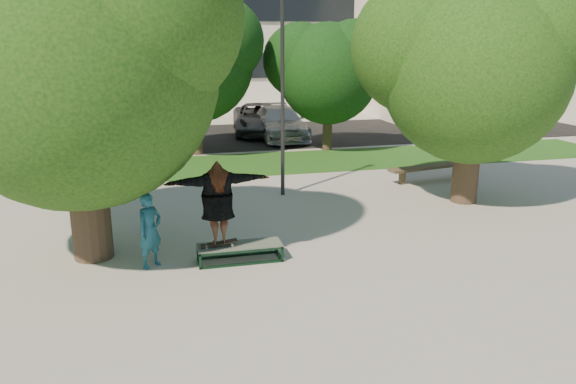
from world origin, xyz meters
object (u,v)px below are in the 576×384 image
object	(u,v)px
grind_box	(240,252)
bench	(433,168)
tree_right	(471,59)
bystander	(150,230)
car_dark	(124,126)
car_silver_a	(9,134)
tree_left	(70,49)
lamppost	(282,91)
car_grey	(259,119)
car_silver_b	(280,123)

from	to	relation	value
grind_box	bench	xyz separation A→B (m)	(7.48, 5.55, 0.25)
tree_right	bystander	bearing A→B (deg)	-161.86
grind_box	car_dark	size ratio (longest dim) A/B	0.38
grind_box	car_silver_a	xyz separation A→B (m)	(-7.65, 14.88, 0.50)
bench	car_dark	bearing A→B (deg)	124.76
grind_box	tree_left	bearing A→B (deg)	161.27
tree_right	bystander	world-z (taller)	tree_right
tree_right	lamppost	size ratio (longest dim) A/B	1.07
tree_right	car_dark	size ratio (longest dim) A/B	1.38
car_silver_a	car_grey	distance (m)	11.39
lamppost	car_silver_b	xyz separation A→B (m)	(2.19, 9.89, -2.40)
tree_left	car_dark	bearing A→B (deg)	88.85
bystander	bench	xyz separation A→B (m)	(9.32, 5.39, -0.36)
tree_right	car_silver_a	distance (m)	19.16
tree_right	car_dark	bearing A→B (deg)	128.48
lamppost	tree_left	bearing A→B (deg)	-143.58
grind_box	bystander	world-z (taller)	bystander
car_dark	car_silver_b	xyz separation A→B (m)	(7.19, -0.67, -0.03)
bench	car_silver_a	xyz separation A→B (m)	(-15.13, 9.33, 0.25)
grind_box	bench	distance (m)	9.31
car_dark	car_grey	size ratio (longest dim) A/B	0.88
lamppost	car_silver_b	size ratio (longest dim) A/B	1.18
bystander	car_dark	distance (m)	15.43
tree_right	tree_left	bearing A→B (deg)	-168.97
bench	grind_box	bearing A→B (deg)	-154.67
tree_left	grind_box	xyz separation A→B (m)	(3.17, -1.07, -4.23)
tree_right	car_dark	xyz separation A→B (m)	(-9.92, 12.48, -3.32)
lamppost	car_grey	xyz separation A→B (m)	(1.50, 11.50, -2.40)
car_grey	car_silver_b	xyz separation A→B (m)	(0.69, -1.61, 0.00)
bench	bystander	bearing A→B (deg)	-161.18
bystander	car_grey	world-z (taller)	bystander
lamppost	bystander	distance (m)	6.68
tree_right	lamppost	world-z (taller)	tree_right
bench	car_dark	world-z (taller)	car_dark
tree_left	car_silver_a	distance (m)	14.99
bench	car_silver_b	distance (m)	9.85
tree_left	car_dark	world-z (taller)	tree_left
car_silver_b	tree_right	bearing A→B (deg)	-76.62
bench	tree_left	bearing A→B (deg)	-168.44
lamppost	bench	distance (m)	6.03
car_grey	bench	bearing A→B (deg)	-63.66
car_dark	bench	bearing A→B (deg)	-43.96
bystander	bench	world-z (taller)	bystander
lamppost	bystander	world-z (taller)	lamppost
bystander	car_dark	xyz separation A→B (m)	(-1.03, 15.39, -0.02)
lamppost	bystander	bearing A→B (deg)	-129.45
lamppost	grind_box	world-z (taller)	lamppost
bench	car_dark	xyz separation A→B (m)	(-10.35, 10.00, 0.34)
lamppost	car_grey	distance (m)	11.84
grind_box	tree_right	bearing A→B (deg)	23.50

